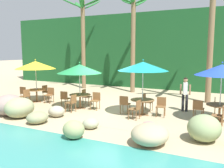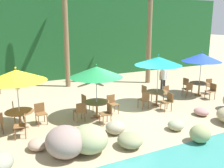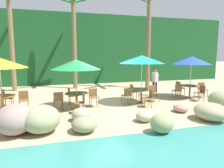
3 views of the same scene
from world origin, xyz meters
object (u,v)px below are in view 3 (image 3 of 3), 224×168
object	(u,v)px
chair_teal_seaward	(154,92)
chair_teal_left	(127,95)
umbrella_teal	(142,59)
dining_table_blue	(190,88)
chair_green_seaward	(94,96)
chair_blue_right	(201,92)
dining_table_yellow	(2,99)
umbrella_green	(76,64)
umbrella_blue	(191,60)
palm_tree_second	(74,29)
dining_table_teal	(141,92)
chair_blue_inland	(179,87)
dining_table_green	(77,96)
chair_yellow_inland	(6,97)
chair_blue_left	(177,90)
chair_yellow_seaward	(24,99)
palm_tree_third	(149,25)
chair_teal_inland	(133,91)
chair_green_left	(58,100)
chair_blue_seaward	(202,89)
palm_tree_nearest	(11,24)
chair_green_inland	(71,95)
chair_green_right	(81,102)
waiter_in_white	(155,80)

from	to	relation	value
chair_teal_seaward	chair_teal_left	xyz separation A→B (m)	(-1.67, -0.35, 0.00)
umbrella_teal	dining_table_blue	xyz separation A→B (m)	(3.28, 0.40, -1.67)
chair_green_seaward	chair_blue_right	xyz separation A→B (m)	(5.86, -0.47, 0.00)
dining_table_yellow	umbrella_green	xyz separation A→B (m)	(3.20, -0.25, 1.46)
umbrella_blue	palm_tree_second	xyz separation A→B (m)	(-6.07, 5.44, 2.16)
dining_table_yellow	dining_table_teal	distance (m)	6.56
palm_tree_second	chair_blue_inland	bearing A→B (deg)	-37.78
chair_teal_seaward	dining_table_blue	world-z (taller)	chair_teal_seaward
dining_table_yellow	dining_table_blue	bearing A→B (deg)	1.76
dining_table_green	dining_table_yellow	bearing A→B (deg)	175.55
chair_yellow_inland	dining_table_teal	xyz separation A→B (m)	(6.59, -0.96, 0.10)
dining_table_green	dining_table_teal	xyz separation A→B (m)	(3.36, 0.15, 0.00)
chair_blue_left	chair_blue_right	distance (m)	1.23
chair_yellow_seaward	umbrella_blue	xyz separation A→B (m)	(9.00, 0.13, 1.69)
dining_table_yellow	palm_tree_third	bearing A→B (deg)	25.16
chair_teal_inland	chair_blue_inland	size ratio (longest dim) A/B	1.00
chair_green_left	chair_blue_seaward	distance (m)	8.37
chair_blue_seaward	chair_blue_right	xyz separation A→B (m)	(-0.80, -0.85, 0.00)
umbrella_green	palm_tree_nearest	size ratio (longest dim) A/B	0.34
dining_table_green	chair_green_inland	distance (m)	0.86
umbrella_green	umbrella_blue	xyz separation A→B (m)	(6.64, 0.55, 0.13)
chair_green_inland	palm_tree_third	world-z (taller)	palm_tree_third
chair_blue_left	palm_tree_third	xyz separation A→B (m)	(0.03, 3.95, 4.17)
dining_table_green	palm_tree_third	world-z (taller)	palm_tree_third
umbrella_green	palm_tree_third	size ratio (longest dim) A/B	0.33
chair_yellow_inland	chair_blue_inland	world-z (taller)	same
chair_green_right	chair_blue_seaward	size ratio (longest dim) A/B	1.00
chair_blue_seaward	chair_blue_left	xyz separation A→B (m)	(-1.71, -0.01, 0.00)
chair_blue_left	palm_tree_second	xyz separation A→B (m)	(-5.21, 5.46, 3.84)
chair_blue_inland	chair_yellow_seaward	bearing A→B (deg)	-173.76
palm_tree_second	chair_teal_inland	bearing A→B (deg)	-61.70
chair_green_left	umbrella_teal	xyz separation A→B (m)	(4.20, 0.30, 1.77)
dining_table_teal	chair_blue_seaward	xyz separation A→B (m)	(4.14, 0.40, -0.10)
chair_green_inland	umbrella_blue	size ratio (longest dim) A/B	0.34
palm_tree_third	chair_teal_inland	bearing A→B (deg)	-126.22
umbrella_green	chair_teal_left	distance (m)	2.96
palm_tree_second	umbrella_green	bearing A→B (deg)	-95.49
chair_yellow_inland	chair_blue_seaward	xyz separation A→B (m)	(10.73, -0.56, 0.00)
chair_yellow_inland	dining_table_yellow	bearing A→B (deg)	-87.61
dining_table_green	waiter_in_white	distance (m)	5.32
chair_green_right	chair_green_left	bearing A→B (deg)	143.30
chair_green_right	palm_tree_nearest	xyz separation A→B (m)	(-3.74, 6.93, 4.04)
chair_yellow_seaward	chair_teal_inland	distance (m)	5.66
palm_tree_nearest	chair_green_left	bearing A→B (deg)	-65.76
chair_blue_inland	palm_tree_third	bearing A→B (deg)	102.54
dining_table_green	chair_green_left	xyz separation A→B (m)	(-0.84, -0.15, -0.10)
chair_yellow_seaward	waiter_in_white	xyz separation A→B (m)	(7.37, 1.35, 0.47)
chair_green_left	chair_blue_right	distance (m)	7.54
dining_table_blue	umbrella_blue	bearing A→B (deg)	90.00
dining_table_blue	waiter_in_white	size ratio (longest dim) A/B	0.65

